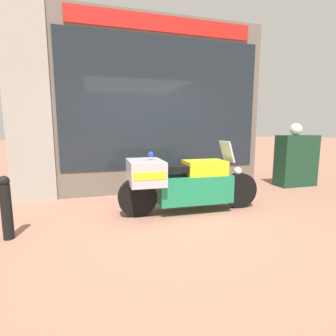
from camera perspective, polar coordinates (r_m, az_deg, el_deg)
ground_plane at (r=4.14m, az=1.15°, el=-11.35°), size 60.00×60.00×0.00m
shop_building at (r=5.77m, az=-8.62°, el=13.20°), size 5.34×0.55×3.73m
window_display at (r=6.00m, az=-1.71°, el=-0.34°), size 4.07×0.30×1.95m
paramedic_motorcycle at (r=4.38m, az=2.97°, el=-2.91°), size 2.46×0.79×1.20m
utility_cabinet at (r=7.12m, az=26.11°, el=1.44°), size 0.97×0.44×1.24m
white_helmet at (r=6.99m, az=26.07°, el=7.58°), size 0.28×0.28×0.28m
street_bollard at (r=3.95m, az=-31.77°, el=-7.18°), size 0.14×0.14×0.83m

